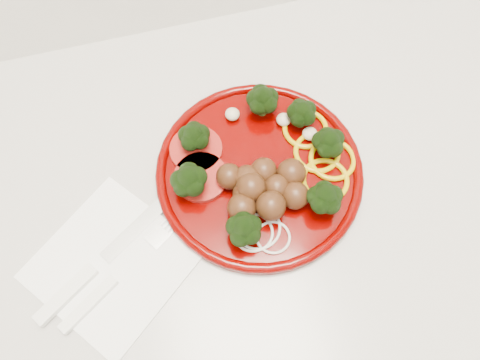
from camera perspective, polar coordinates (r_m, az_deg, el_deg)
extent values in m
cube|color=beige|center=(1.08, -6.01, -12.17)|extent=(2.40, 0.60, 0.87)
cube|color=#B8B5AF|center=(0.65, -9.79, -3.56)|extent=(2.40, 0.60, 0.03)
cylinder|color=#4C0100|center=(0.64, 2.36, 0.90)|extent=(0.28, 0.28, 0.01)
torus|color=#4C0100|center=(0.64, 2.38, 1.13)|extent=(0.28, 0.28, 0.01)
sphere|color=#4D2813|center=(0.61, 4.50, -0.87)|extent=(0.04, 0.04, 0.04)
sphere|color=#4D2813|center=(0.62, 2.90, 1.16)|extent=(0.04, 0.04, 0.04)
sphere|color=#4D2813|center=(0.60, 6.75, -1.88)|extent=(0.04, 0.04, 0.04)
sphere|color=#4D2813|center=(0.59, 3.74, -3.41)|extent=(0.04, 0.04, 0.04)
sphere|color=#4D2813|center=(0.60, 1.33, -1.17)|extent=(0.04, 0.04, 0.04)
sphere|color=#4D2813|center=(0.61, -1.33, 0.48)|extent=(0.04, 0.04, 0.04)
sphere|color=#4D2813|center=(0.62, 6.28, 0.82)|extent=(0.04, 0.04, 0.04)
sphere|color=#4D2813|center=(0.59, 0.22, -3.43)|extent=(0.04, 0.04, 0.04)
sphere|color=#4D2813|center=(0.60, 0.65, -1.64)|extent=(0.04, 0.04, 0.04)
sphere|color=#4D2813|center=(0.61, 0.88, 0.16)|extent=(0.04, 0.04, 0.04)
torus|color=#CBA507|center=(0.65, 9.36, 3.37)|extent=(0.07, 0.07, 0.01)
torus|color=#CBA507|center=(0.64, 10.34, 0.01)|extent=(0.07, 0.07, 0.01)
torus|color=#CBA507|center=(0.67, 7.98, 6.20)|extent=(0.07, 0.07, 0.01)
torus|color=#CBA507|center=(0.65, 11.19, 2.46)|extent=(0.07, 0.07, 0.01)
cylinder|color=#720A07|center=(0.65, -5.38, 3.73)|extent=(0.07, 0.07, 0.01)
cylinder|color=#720A07|center=(0.63, -4.79, 0.35)|extent=(0.07, 0.07, 0.01)
torus|color=beige|center=(0.60, 1.58, -6.38)|extent=(0.05, 0.05, 0.00)
torus|color=beige|center=(0.60, 4.07, -6.97)|extent=(0.05, 0.05, 0.00)
torus|color=beige|center=(0.60, 2.11, -5.75)|extent=(0.06, 0.06, 0.00)
ellipsoid|color=#C6B793|center=(0.67, 5.34, 7.30)|extent=(0.02, 0.02, 0.01)
ellipsoid|color=#C6B793|center=(0.67, -0.93, 7.99)|extent=(0.02, 0.02, 0.01)
ellipsoid|color=#C6B793|center=(0.66, 8.48, 5.58)|extent=(0.02, 0.02, 0.01)
cube|color=white|center=(0.62, -15.32, -9.81)|extent=(0.24, 0.24, 0.00)
cube|color=silver|center=(0.63, -12.19, -5.45)|extent=(0.11, 0.08, 0.00)
cube|color=white|center=(0.62, -20.41, -12.92)|extent=(0.08, 0.06, 0.01)
cube|color=white|center=(0.61, -17.96, -14.20)|extent=(0.08, 0.06, 0.01)
cube|color=silver|center=(0.62, -10.00, -6.86)|extent=(0.03, 0.03, 0.00)
cube|color=silver|center=(0.62, -7.66, -5.75)|extent=(0.03, 0.02, 0.00)
cube|color=silver|center=(0.62, -8.07, -5.38)|extent=(0.03, 0.02, 0.00)
cube|color=silver|center=(0.62, -8.48, -5.01)|extent=(0.03, 0.02, 0.00)
cube|color=silver|center=(0.62, -8.88, -4.64)|extent=(0.03, 0.02, 0.00)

